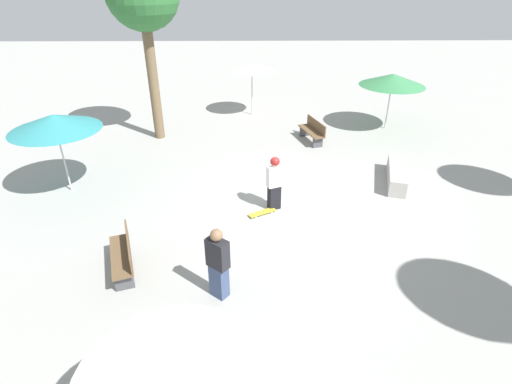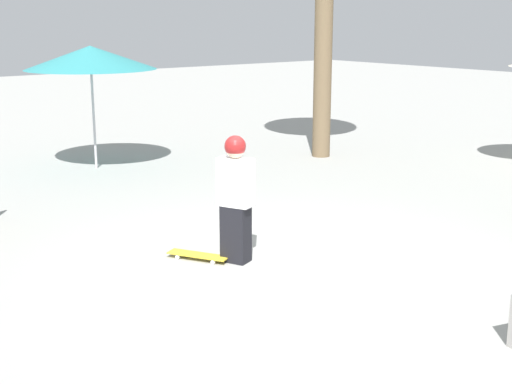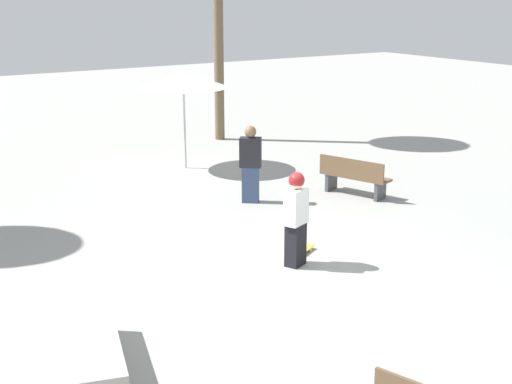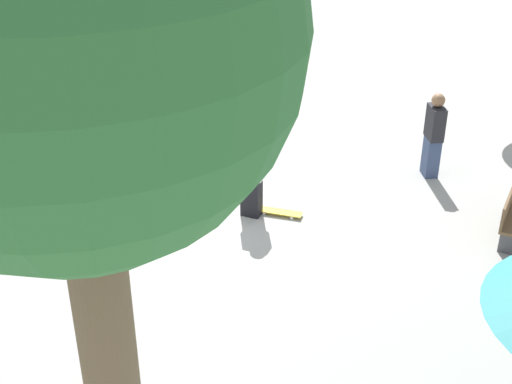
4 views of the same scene
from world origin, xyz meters
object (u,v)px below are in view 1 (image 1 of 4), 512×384
Objects in this scene: concrete_ledge at (397,175)px; shade_umbrella_teal at (54,122)px; shade_umbrella_cream at (252,67)px; skateboard at (262,212)px; shade_umbrella_green at (393,80)px; bench_far at (313,131)px; shade_umbrella_white at (170,367)px; skater_main at (275,181)px; bystander_watching at (218,264)px; bench_near at (124,255)px.

shade_umbrella_teal is (-10.21, -0.36, 1.93)m from concrete_ledge.
concrete_ledge is 0.95× the size of shade_umbrella_cream.
shade_umbrella_green is (5.47, 6.82, 2.00)m from skateboard.
shade_umbrella_green is 6.02m from shade_umbrella_cream.
shade_umbrella_cream is at bearing 17.54° from bench_far.
shade_umbrella_green reaches higher than skateboard.
shade_umbrella_cream is (0.97, 15.32, -0.08)m from shade_umbrella_white.
shade_umbrella_cream is (-2.35, 3.40, 1.73)m from bench_far.
skater_main is at bearing -10.54° from shade_umbrella_teal.
shade_umbrella_green is at bearing -84.22° from bystander_watching.
bench_far is at bearing -156.45° from shade_umbrella_green.
shade_umbrella_cream reaches higher than bench_near.
shade_umbrella_cream is at bearing 52.13° from shade_umbrella_teal.
skater_main is 1.99× the size of skateboard.
bench_near is 0.65× the size of shade_umbrella_teal.
skateboard is at bearing -14.26° from shade_umbrella_teal.
shade_umbrella_green is at bearing -18.84° from shade_umbrella_cream.
shade_umbrella_cream is at bearing 161.16° from shade_umbrella_green.
bench_near is 0.63× the size of shade_umbrella_green.
bench_far is at bearing 25.79° from shade_umbrella_teal.
shade_umbrella_teal reaches higher than bystander_watching.
bench_near is 2.36m from bystander_watching.
skateboard is at bearing -128.72° from shade_umbrella_green.
shade_umbrella_teal and shade_umbrella_white have the same top height.
shade_umbrella_teal is 1.54× the size of bystander_watching.
skateboard is at bearing -72.52° from bench_near.
shade_umbrella_teal is (-6.22, 1.16, 1.33)m from skater_main.
bystander_watching is (-3.11, -8.50, 0.40)m from bench_far.
bench_near is 1.00× the size of bystander_watching.
bench_near is at bearing 18.18° from bystander_watching.
concrete_ledge is at bearing 174.64° from skateboard.
skateboard is 7.01m from shade_umbrella_white.
shade_umbrella_white is (-1.20, -6.56, 2.17)m from skateboard.
shade_umbrella_teal is at bearing -154.86° from shade_umbrella_green.
shade_umbrella_green is at bearing -62.12° from bench_near.
shade_umbrella_green is at bearing 25.14° from shade_umbrella_teal.
skateboard is 0.48× the size of bystander_watching.
shade_umbrella_white is 15.35m from shade_umbrella_cream.
shade_umbrella_cream reaches higher than bench_far.
shade_umbrella_white reaches higher than shade_umbrella_cream.
concrete_ledge is 1.33× the size of bench_near.
shade_umbrella_white is at bearing 54.51° from skater_main.
bystander_watching is at bearing 46.21° from skater_main.
shade_umbrella_green is at bearing -157.22° from skateboard.
bystander_watching reaches higher than skater_main.
shade_umbrella_cream is 11.99m from bystander_watching.
concrete_ledge is 0.91× the size of shade_umbrella_white.
shade_umbrella_cream is (-0.57, 8.43, 1.30)m from skater_main.
bystander_watching is (-0.98, -3.13, 0.77)m from skateboard.
skater_main is at bearing -164.04° from skateboard.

